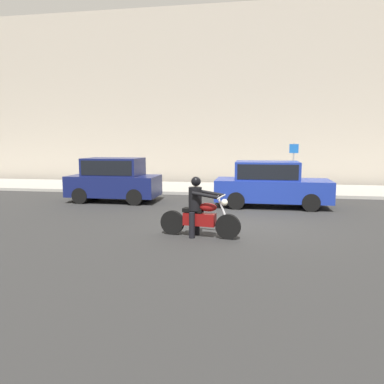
{
  "coord_description": "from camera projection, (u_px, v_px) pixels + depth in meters",
  "views": [
    {
      "loc": [
        0.32,
        -11.08,
        2.43
      ],
      "look_at": [
        -1.44,
        -0.87,
        1.05
      ],
      "focal_mm": 34.88,
      "sensor_mm": 36.0,
      "label": 1
    }
  ],
  "objects": [
    {
      "name": "parked_sedan_cobalt_blue",
      "position": [
        270.0,
        184.0,
        14.13
      ],
      "size": [
        4.26,
        1.82,
        1.72
      ],
      "color": "navy",
      "rests_on": "ground_plane"
    },
    {
      "name": "ground_plane",
      "position": [
        244.0,
        224.0,
        11.2
      ],
      "size": [
        80.0,
        80.0,
        0.0
      ],
      "primitive_type": "plane",
      "color": "#292929"
    },
    {
      "name": "building_facade",
      "position": [
        252.0,
        97.0,
        21.67
      ],
      "size": [
        40.0,
        1.4,
        10.12
      ],
      "primitive_type": "cube",
      "color": "#A89E8E",
      "rests_on": "ground_plane"
    },
    {
      "name": "motorcycle_with_rider_black_leather",
      "position": [
        199.0,
        212.0,
        9.61
      ],
      "size": [
        2.15,
        0.75,
        1.57
      ],
      "color": "black",
      "rests_on": "ground_plane"
    },
    {
      "name": "parked_hatchback_navy",
      "position": [
        114.0,
        179.0,
        15.35
      ],
      "size": [
        3.66,
        1.76,
        1.8
      ],
      "color": "#11194C",
      "rests_on": "ground_plane"
    },
    {
      "name": "street_sign_post",
      "position": [
        293.0,
        161.0,
        18.33
      ],
      "size": [
        0.44,
        0.08,
        2.24
      ],
      "color": "gray",
      "rests_on": "sidewalk_slab"
    },
    {
      "name": "sidewalk_slab",
      "position": [
        249.0,
        189.0,
        19.01
      ],
      "size": [
        40.0,
        4.4,
        0.14
      ],
      "primitive_type": "cube",
      "color": "#99968E",
      "rests_on": "ground_plane"
    }
  ]
}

